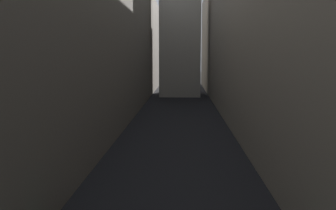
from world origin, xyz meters
The scene contains 3 objects.
ground_plane centered at (0.00, 48.00, 0.00)m, with size 264.00×264.00×0.00m, color black.
building_block_left centered at (-10.70, 50.00, 9.87)m, with size 10.39×108.00×19.73m, color #60594F.
building_block_right centered at (12.26, 50.00, 10.59)m, with size 13.51×108.00×21.19m, color gray.
Camera 1 is at (0.56, 4.63, 7.62)m, focal length 39.14 mm.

